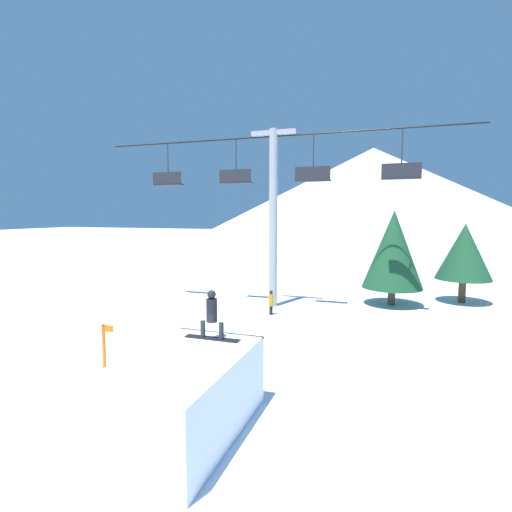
{
  "coord_description": "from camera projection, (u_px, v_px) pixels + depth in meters",
  "views": [
    {
      "loc": [
        5.07,
        -7.65,
        5.02
      ],
      "look_at": [
        0.65,
        5.15,
        3.58
      ],
      "focal_mm": 28.0,
      "sensor_mm": 36.0,
      "label": 1
    }
  ],
  "objects": [
    {
      "name": "snowboarder",
      "position": [
        212.0,
        315.0,
        10.29
      ],
      "size": [
        1.5,
        0.28,
        1.29
      ],
      "color": "black",
      "rests_on": "snow_ramp"
    },
    {
      "name": "distant_skier",
      "position": [
        271.0,
        302.0,
        19.81
      ],
      "size": [
        0.24,
        0.24,
        1.23
      ],
      "color": "black",
      "rests_on": "ground_plane"
    },
    {
      "name": "mountain_ridge",
      "position": [
        372.0,
        192.0,
        93.63
      ],
      "size": [
        80.88,
        80.88,
        20.19
      ],
      "color": "silver",
      "rests_on": "ground_plane"
    },
    {
      "name": "chairlift",
      "position": [
        273.0,
        201.0,
        21.11
      ],
      "size": [
        19.87,
        0.45,
        9.42
      ],
      "color": "#9E9EA3",
      "rests_on": "ground_plane"
    },
    {
      "name": "trail_marker",
      "position": [
        104.0,
        351.0,
        11.88
      ],
      "size": [
        0.41,
        0.1,
        1.76
      ],
      "color": "orange",
      "rests_on": "ground_plane"
    },
    {
      "name": "pine_tree_far",
      "position": [
        464.0,
        252.0,
        22.33
      ],
      "size": [
        2.99,
        2.99,
        4.48
      ],
      "color": "#4C3823",
      "rests_on": "ground_plane"
    },
    {
      "name": "pine_tree_near",
      "position": [
        393.0,
        249.0,
        21.76
      ],
      "size": [
        3.23,
        3.23,
        5.22
      ],
      "color": "#4C3823",
      "rests_on": "ground_plane"
    },
    {
      "name": "snow_ramp",
      "position": [
        183.0,
        396.0,
        9.09
      ],
      "size": [
        2.51,
        4.23,
        1.78
      ],
      "color": "white",
      "rests_on": "ground_plane"
    },
    {
      "name": "ground_plane",
      "position": [
        158.0,
        428.0,
        9.37
      ],
      "size": [
        220.0,
        220.0,
        0.0
      ],
      "primitive_type": "plane",
      "color": "white"
    }
  ]
}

